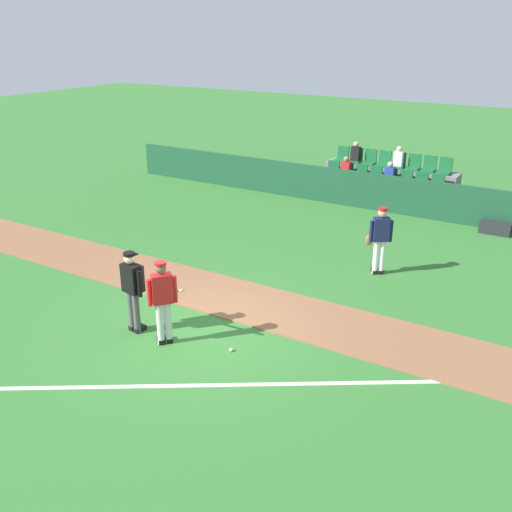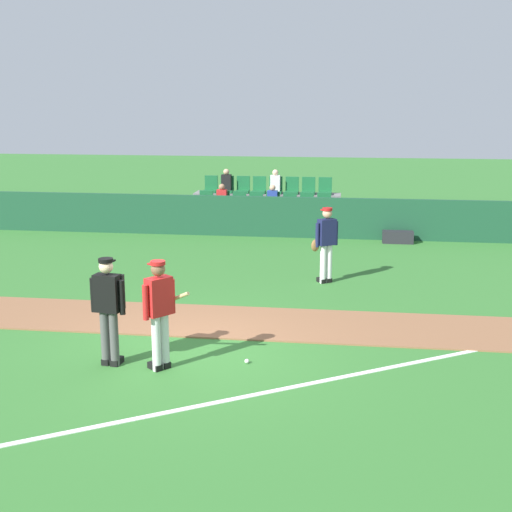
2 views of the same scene
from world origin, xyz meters
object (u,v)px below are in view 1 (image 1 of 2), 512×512
object	(u,v)px
batter_red_jersey	(163,299)
umpire_home_plate	(133,287)
runner_navy_jersey	(380,238)
baseball	(231,350)
equipment_bag	(495,228)

from	to	relation	value
batter_red_jersey	umpire_home_plate	world-z (taller)	same
umpire_home_plate	runner_navy_jersey	bearing A→B (deg)	59.43
umpire_home_plate	baseball	bearing A→B (deg)	8.92
baseball	batter_red_jersey	bearing A→B (deg)	-162.81
umpire_home_plate	equipment_bag	world-z (taller)	umpire_home_plate
equipment_bag	batter_red_jersey	bearing A→B (deg)	-113.00
batter_red_jersey	baseball	distance (m)	1.65
batter_red_jersey	runner_navy_jersey	xyz separation A→B (m)	(2.38, 5.53, -0.01)
runner_navy_jersey	batter_red_jersey	bearing A→B (deg)	-113.32
runner_navy_jersey	baseball	distance (m)	5.32
batter_red_jersey	umpire_home_plate	xyz separation A→B (m)	(-0.84, 0.07, 0.03)
runner_navy_jersey	baseball	size ratio (longest dim) A/B	23.78
batter_red_jersey	umpire_home_plate	distance (m)	0.85
batter_red_jersey	baseball	world-z (taller)	batter_red_jersey
batter_red_jersey	umpire_home_plate	size ratio (longest dim) A/B	1.00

